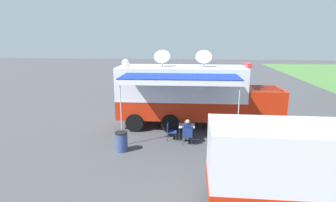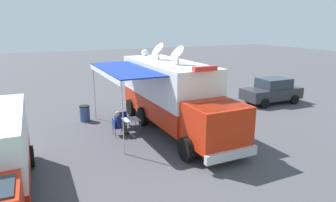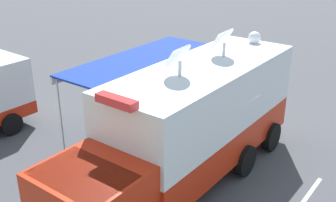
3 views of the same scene
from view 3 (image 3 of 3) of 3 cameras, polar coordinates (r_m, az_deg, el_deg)
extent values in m
plane|color=#47474C|center=(13.47, 4.64, -9.35)|extent=(100.00, 100.00, 0.00)
cube|color=red|center=(12.89, 4.80, -5.03)|extent=(2.61, 7.24, 1.10)
cube|color=white|center=(12.30, 5.01, 0.74)|extent=(2.61, 7.24, 1.70)
cube|color=white|center=(12.65, 4.88, -2.82)|extent=(2.64, 7.26, 0.10)
cube|color=red|center=(9.70, -10.54, -13.72)|extent=(2.33, 2.14, 1.70)
cube|color=#28333D|center=(9.30, -11.68, -11.79)|extent=(2.17, 1.50, 0.70)
cylinder|color=black|center=(13.11, 10.65, -8.13)|extent=(0.32, 1.00, 1.00)
cylinder|color=black|center=(14.20, 1.63, -5.12)|extent=(0.32, 1.00, 1.00)
cylinder|color=black|center=(14.71, 14.18, -4.83)|extent=(0.32, 1.00, 1.00)
cylinder|color=black|center=(15.69, 5.83, -2.38)|extent=(0.32, 1.00, 1.00)
cube|color=white|center=(11.99, 5.16, 4.73)|extent=(2.61, 7.24, 0.10)
cube|color=red|center=(9.19, -7.20, -0.03)|extent=(1.10, 0.30, 0.20)
cylinder|color=silver|center=(12.81, 7.80, 7.08)|extent=(0.10, 0.10, 0.45)
cone|color=silver|center=(12.77, 7.31, 8.94)|extent=(0.73, 0.91, 0.81)
cylinder|color=silver|center=(10.91, 1.67, 4.47)|extent=(0.10, 0.10, 0.45)
cone|color=silver|center=(10.87, 1.05, 6.65)|extent=(0.73, 0.91, 0.81)
sphere|color=white|center=(14.65, 11.96, 8.62)|extent=(0.44, 0.44, 0.44)
cube|color=#193399|center=(13.38, -3.45, 5.81)|extent=(2.29, 5.79, 0.06)
cube|color=white|center=(14.10, -6.75, 6.00)|extent=(0.17, 5.76, 0.24)
cylinder|color=silver|center=(12.90, -14.59, -3.36)|extent=(0.05, 0.05, 3.25)
cylinder|color=silver|center=(16.51, 0.15, 3.27)|extent=(0.05, 0.05, 3.25)
cube|color=silver|center=(13.99, -3.80, -4.63)|extent=(0.81, 0.81, 0.03)
cylinder|color=#333338|center=(13.71, -3.58, -6.98)|extent=(0.03, 0.03, 0.70)
cylinder|color=#333338|center=(14.15, -5.88, -6.06)|extent=(0.03, 0.03, 0.70)
cylinder|color=#333338|center=(14.21, -1.64, -5.81)|extent=(0.03, 0.03, 0.70)
cylinder|color=#333338|center=(14.63, -3.92, -4.96)|extent=(0.03, 0.03, 0.70)
cylinder|color=#4C99D8|center=(14.07, -3.77, -3.95)|extent=(0.07, 0.07, 0.20)
cylinder|color=white|center=(14.02, -3.78, -3.54)|extent=(0.04, 0.04, 0.02)
cube|color=navy|center=(14.52, -5.98, -4.94)|extent=(0.49, 0.49, 0.04)
cube|color=navy|center=(14.55, -6.66, -3.88)|extent=(0.05, 0.48, 0.44)
cylinder|color=#333338|center=(14.63, -4.73, -5.59)|extent=(0.02, 0.02, 0.42)
cylinder|color=#333338|center=(14.35, -5.89, -6.25)|extent=(0.02, 0.02, 0.42)
cylinder|color=#333338|center=(14.90, -6.00, -5.10)|extent=(0.02, 0.02, 0.42)
cylinder|color=#333338|center=(14.62, -7.17, -5.73)|extent=(0.02, 0.02, 0.42)
cube|color=navy|center=(14.73, -2.31, -4.41)|extent=(0.49, 0.49, 0.04)
cube|color=navy|center=(14.77, -1.78, -3.30)|extent=(0.48, 0.05, 0.44)
cylinder|color=#333338|center=(14.55, -2.17, -5.70)|extent=(0.02, 0.02, 0.42)
cylinder|color=#333338|center=(14.80, -3.50, -5.20)|extent=(0.02, 0.02, 0.42)
cylinder|color=#333338|center=(14.85, -1.10, -5.05)|extent=(0.02, 0.02, 0.42)
cylinder|color=#333338|center=(15.10, -2.42, -4.58)|extent=(0.02, 0.02, 0.42)
cube|color=navy|center=(14.39, -6.03, -3.88)|extent=(0.25, 0.36, 0.56)
sphere|color=tan|center=(14.20, -6.10, -2.37)|extent=(0.22, 0.22, 0.22)
cylinder|color=navy|center=(14.45, -5.07, -3.54)|extent=(0.43, 0.10, 0.34)
cylinder|color=navy|center=(14.15, -6.31, -4.20)|extent=(0.43, 0.10, 0.34)
cylinder|color=#383323|center=(14.47, -5.19, -4.92)|extent=(0.38, 0.14, 0.13)
cylinder|color=#383323|center=(14.47, -4.62, -5.93)|extent=(0.11, 0.11, 0.42)
cube|color=black|center=(14.52, -4.42, -6.61)|extent=(0.24, 0.10, 0.07)
cylinder|color=#383323|center=(14.34, -5.72, -5.22)|extent=(0.38, 0.14, 0.13)
cylinder|color=#383323|center=(14.34, -5.15, -6.24)|extent=(0.11, 0.11, 0.42)
cube|color=black|center=(14.39, -4.95, -6.92)|extent=(0.24, 0.10, 0.07)
cylinder|color=#384C7F|center=(17.22, -1.85, -0.18)|extent=(0.56, 0.56, 0.85)
cylinder|color=black|center=(17.05, -1.87, 1.23)|extent=(0.57, 0.57, 0.06)
cylinder|color=black|center=(16.42, -21.01, -3.01)|extent=(0.27, 0.84, 0.84)
camera|label=1|loc=(23.69, -30.89, 14.92)|focal=29.56mm
camera|label=2|loc=(13.72, -71.54, -0.04)|focal=32.15mm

